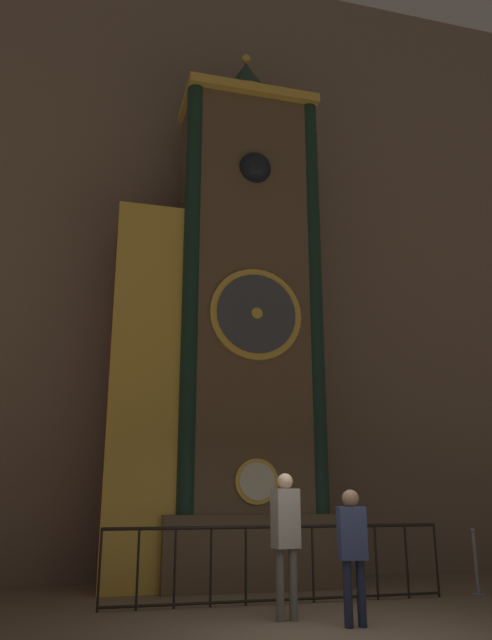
% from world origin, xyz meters
% --- Properties ---
extents(ground_plane, '(28.00, 28.00, 0.00)m').
position_xyz_m(ground_plane, '(0.00, 0.00, 0.00)').
color(ground_plane, '#75604C').
extents(cathedral_back_wall, '(24.00, 0.32, 14.26)m').
position_xyz_m(cathedral_back_wall, '(-0.09, 5.57, 7.12)').
color(cathedral_back_wall, '#7A6656').
rests_on(cathedral_back_wall, ground_plane).
extents(clock_tower, '(4.22, 1.79, 11.12)m').
position_xyz_m(clock_tower, '(-0.27, 4.33, 4.68)').
color(clock_tower, brown).
rests_on(clock_tower, ground_plane).
extents(railing_fence, '(5.33, 0.05, 1.11)m').
position_xyz_m(railing_fence, '(0.13, 2.42, 0.61)').
color(railing_fence, black).
rests_on(railing_fence, ground_plane).
extents(visitor_near, '(0.38, 0.28, 1.84)m').
position_xyz_m(visitor_near, '(-0.19, 1.15, 1.11)').
color(visitor_near, '#58554F').
rests_on(visitor_near, ground_plane).
extents(visitor_far, '(0.37, 0.27, 1.62)m').
position_xyz_m(visitor_far, '(0.49, 0.55, 0.98)').
color(visitor_far, '#1B213A').
rests_on(visitor_far, ground_plane).
extents(stanchion_post, '(0.28, 0.28, 1.04)m').
position_xyz_m(stanchion_post, '(3.53, 2.46, 0.34)').
color(stanchion_post, gray).
rests_on(stanchion_post, ground_plane).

